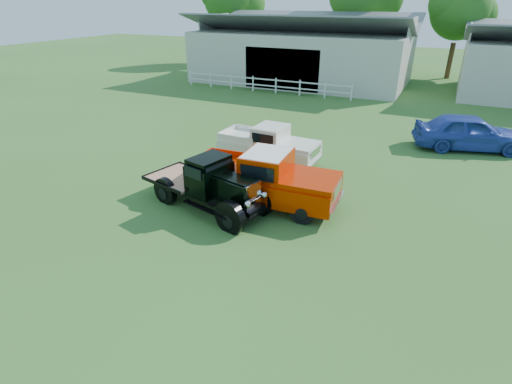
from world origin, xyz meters
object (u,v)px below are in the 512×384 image
at_px(red_pickup, 264,178).
at_px(white_pickup, 269,145).
at_px(vintage_flatbed, 208,182).
at_px(misc_car_blue, 469,132).

xyz_separation_m(red_pickup, white_pickup, (-1.47, 3.76, -0.15)).
distance_m(vintage_flatbed, red_pickup, 2.00).
height_order(vintage_flatbed, misc_car_blue, vintage_flatbed).
distance_m(vintage_flatbed, white_pickup, 4.87).
height_order(vintage_flatbed, white_pickup, vintage_flatbed).
distance_m(red_pickup, white_pickup, 4.04).
height_order(vintage_flatbed, red_pickup, red_pickup).
xyz_separation_m(white_pickup, misc_car_blue, (8.22, 5.96, 0.02)).
xyz_separation_m(vintage_flatbed, misc_car_blue, (8.41, 10.83, -0.10)).
height_order(red_pickup, misc_car_blue, red_pickup).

